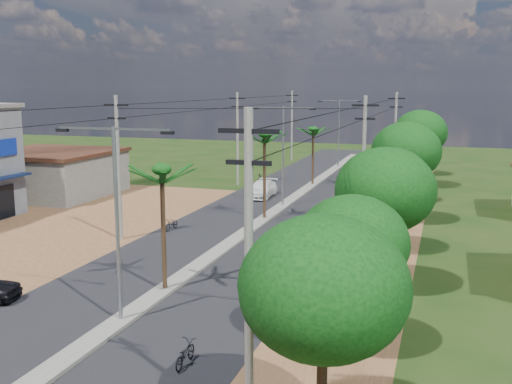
% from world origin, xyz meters
% --- Properties ---
extents(ground, '(160.00, 160.00, 0.00)m').
position_xyz_m(ground, '(0.00, 0.00, 0.00)').
color(ground, black).
rests_on(ground, ground).
extents(road, '(12.00, 110.00, 0.04)m').
position_xyz_m(road, '(0.00, 15.00, 0.02)').
color(road, black).
rests_on(road, ground).
extents(median, '(1.00, 90.00, 0.18)m').
position_xyz_m(median, '(0.00, 18.00, 0.09)').
color(median, '#605E56').
rests_on(median, ground).
extents(dirt_shoulder_east, '(5.00, 90.00, 0.03)m').
position_xyz_m(dirt_shoulder_east, '(8.50, 15.00, 0.01)').
color(dirt_shoulder_east, brown).
rests_on(dirt_shoulder_east, ground).
extents(low_shed, '(10.40, 10.40, 3.95)m').
position_xyz_m(low_shed, '(-21.00, 24.00, 1.97)').
color(low_shed, '#605E56').
rests_on(low_shed, ground).
extents(tree_east_a, '(4.40, 4.40, 6.37)m').
position_xyz_m(tree_east_a, '(9.50, -6.00, 4.49)').
color(tree_east_a, black).
rests_on(tree_east_a, ground).
extents(tree_east_b, '(4.00, 4.00, 5.83)m').
position_xyz_m(tree_east_b, '(9.30, 0.00, 4.11)').
color(tree_east_b, black).
rests_on(tree_east_b, ground).
extents(tree_east_c, '(4.60, 4.60, 6.83)m').
position_xyz_m(tree_east_c, '(9.70, 7.00, 4.86)').
color(tree_east_c, black).
rests_on(tree_east_c, ground).
extents(tree_east_d, '(4.20, 4.20, 6.13)m').
position_xyz_m(tree_east_d, '(9.40, 14.00, 4.34)').
color(tree_east_d, black).
rests_on(tree_east_d, ground).
extents(tree_east_e, '(4.80, 4.80, 7.14)m').
position_xyz_m(tree_east_e, '(9.60, 22.00, 5.09)').
color(tree_east_e, black).
rests_on(tree_east_e, ground).
extents(tree_east_f, '(3.80, 3.80, 5.52)m').
position_xyz_m(tree_east_f, '(9.20, 30.00, 3.89)').
color(tree_east_f, black).
rests_on(tree_east_f, ground).
extents(tree_east_g, '(5.00, 5.00, 7.38)m').
position_xyz_m(tree_east_g, '(9.80, 38.00, 5.24)').
color(tree_east_g, black).
rests_on(tree_east_g, ground).
extents(tree_east_h, '(4.40, 4.40, 6.52)m').
position_xyz_m(tree_east_h, '(9.50, 46.00, 4.64)').
color(tree_east_h, black).
rests_on(tree_east_h, ground).
extents(palm_median_near, '(2.00, 2.00, 6.15)m').
position_xyz_m(palm_median_near, '(0.00, 4.00, 5.54)').
color(palm_median_near, black).
rests_on(palm_median_near, ground).
extents(palm_median_mid, '(2.00, 2.00, 6.55)m').
position_xyz_m(palm_median_mid, '(0.00, 20.00, 5.90)').
color(palm_median_mid, black).
rests_on(palm_median_mid, ground).
extents(palm_median_far, '(2.00, 2.00, 5.85)m').
position_xyz_m(palm_median_far, '(0.00, 36.00, 5.26)').
color(palm_median_far, black).
rests_on(palm_median_far, ground).
extents(streetlight_near, '(5.10, 0.18, 8.00)m').
position_xyz_m(streetlight_near, '(0.00, 0.00, 4.79)').
color(streetlight_near, gray).
rests_on(streetlight_near, ground).
extents(streetlight_mid, '(5.10, 0.18, 8.00)m').
position_xyz_m(streetlight_mid, '(0.00, 25.00, 4.79)').
color(streetlight_mid, gray).
rests_on(streetlight_mid, ground).
extents(streetlight_far, '(5.10, 0.18, 8.00)m').
position_xyz_m(streetlight_far, '(0.00, 50.00, 4.79)').
color(streetlight_far, gray).
rests_on(streetlight_far, ground).
extents(utility_pole_w_b, '(1.60, 0.24, 9.00)m').
position_xyz_m(utility_pole_w_b, '(-7.00, 12.00, 4.76)').
color(utility_pole_w_b, '#605E56').
rests_on(utility_pole_w_b, ground).
extents(utility_pole_w_c, '(1.60, 0.24, 9.00)m').
position_xyz_m(utility_pole_w_c, '(-7.00, 34.00, 4.76)').
color(utility_pole_w_c, '#605E56').
rests_on(utility_pole_w_c, ground).
extents(utility_pole_w_d, '(1.60, 0.24, 9.00)m').
position_xyz_m(utility_pole_w_d, '(-7.00, 55.00, 4.76)').
color(utility_pole_w_d, '#605E56').
rests_on(utility_pole_w_d, ground).
extents(utility_pole_e_a, '(1.60, 0.24, 9.00)m').
position_xyz_m(utility_pole_e_a, '(7.50, -6.00, 4.76)').
color(utility_pole_e_a, '#605E56').
rests_on(utility_pole_e_a, ground).
extents(utility_pole_e_b, '(1.60, 0.24, 9.00)m').
position_xyz_m(utility_pole_e_b, '(7.50, 16.00, 4.76)').
color(utility_pole_e_b, '#605E56').
rests_on(utility_pole_e_b, ground).
extents(utility_pole_e_c, '(1.60, 0.24, 9.00)m').
position_xyz_m(utility_pole_e_c, '(7.50, 38.00, 4.76)').
color(utility_pole_e_c, '#605E56').
rests_on(utility_pole_e_c, ground).
extents(car_silver_mid, '(3.21, 4.76, 1.48)m').
position_xyz_m(car_silver_mid, '(5.00, 18.43, 0.74)').
color(car_silver_mid, gray).
rests_on(car_silver_mid, ground).
extents(car_white_far, '(2.06, 4.81, 1.38)m').
position_xyz_m(car_white_far, '(-2.86, 28.57, 0.69)').
color(car_white_far, silver).
rests_on(car_white_far, ground).
extents(moto_rider_east, '(0.59, 1.58, 0.82)m').
position_xyz_m(moto_rider_east, '(4.06, -2.68, 0.41)').
color(moto_rider_east, black).
rests_on(moto_rider_east, ground).
extents(moto_rider_west_a, '(0.62, 1.60, 0.83)m').
position_xyz_m(moto_rider_west_a, '(-5.00, 15.13, 0.41)').
color(moto_rider_west_a, black).
rests_on(moto_rider_west_a, ground).
extents(moto_rider_west_b, '(1.16, 1.86, 1.09)m').
position_xyz_m(moto_rider_west_b, '(-5.00, 34.84, 0.54)').
color(moto_rider_west_b, black).
rests_on(moto_rider_west_b, ground).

